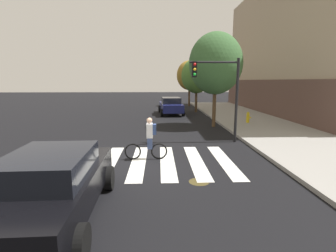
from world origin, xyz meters
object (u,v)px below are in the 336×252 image
object	(u,v)px
traffic_light_near	(221,86)
street_tree_near	(216,64)
sedan_near	(53,185)
street_tree_far	(189,75)
cyclist	(149,139)
fire_hydrant	(248,117)
sedan_mid	(171,106)
manhole_cover	(199,182)
street_tree_mid	(197,76)

from	to	relation	value
traffic_light_near	street_tree_near	world-z (taller)	street_tree_near
sedan_near	street_tree_far	bearing A→B (deg)	76.45
cyclist	fire_hydrant	world-z (taller)	cyclist
sedan_mid	fire_hydrant	bearing A→B (deg)	-48.29
fire_hydrant	street_tree_far	bearing A→B (deg)	100.60
fire_hydrant	street_tree_far	size ratio (longest dim) A/B	0.14
traffic_light_near	fire_hydrant	distance (m)	6.47
sedan_near	street_tree_far	world-z (taller)	street_tree_far
traffic_light_near	fire_hydrant	bearing A→B (deg)	56.77
manhole_cover	traffic_light_near	bearing A→B (deg)	70.06
manhole_cover	traffic_light_near	distance (m)	6.11
sedan_mid	traffic_light_near	world-z (taller)	traffic_light_near
fire_hydrant	street_tree_far	xyz separation A→B (m)	(-2.56, 13.69, 3.22)
sedan_near	sedan_mid	xyz separation A→B (m)	(3.54, 17.95, -0.01)
cyclist	traffic_light_near	distance (m)	4.86
sedan_near	cyclist	size ratio (longest dim) A/B	2.72
fire_hydrant	street_tree_mid	distance (m)	8.42
manhole_cover	sedan_near	world-z (taller)	sedan_near
street_tree_near	street_tree_far	world-z (taller)	street_tree_near
fire_hydrant	street_tree_mid	xyz separation A→B (m)	(-2.64, 7.39, 3.05)
traffic_light_near	street_tree_near	distance (m)	4.60
street_tree_near	sedan_mid	bearing A→B (deg)	111.65
sedan_mid	cyclist	xyz separation A→B (m)	(-1.55, -13.66, 0.03)
sedan_mid	street_tree_mid	size ratio (longest dim) A/B	0.88
street_tree_near	street_tree_far	size ratio (longest dim) A/B	1.12
sedan_mid	traffic_light_near	bearing A→B (deg)	-79.99
sedan_near	cyclist	bearing A→B (deg)	65.13
manhole_cover	street_tree_near	xyz separation A→B (m)	(2.52, 9.42, 4.21)
traffic_light_near	street_tree_near	size ratio (longest dim) A/B	0.67
fire_hydrant	street_tree_mid	world-z (taller)	street_tree_mid
traffic_light_near	street_tree_far	xyz separation A→B (m)	(0.74, 18.74, 0.89)
manhole_cover	street_tree_far	bearing A→B (deg)	83.81
cyclist	fire_hydrant	bearing A→B (deg)	48.92
sedan_near	street_tree_mid	world-z (taller)	street_tree_mid
manhole_cover	traffic_light_near	size ratio (longest dim) A/B	0.15
manhole_cover	cyclist	world-z (taller)	cyclist
street_tree_near	cyclist	bearing A→B (deg)	-120.45
manhole_cover	fire_hydrant	size ratio (longest dim) A/B	0.82
manhole_cover	traffic_light_near	world-z (taller)	traffic_light_near
fire_hydrant	street_tree_near	xyz separation A→B (m)	(-2.62, -0.71, 3.68)
fire_hydrant	sedan_near	bearing A→B (deg)	-126.01
street_tree_far	sedan_mid	bearing A→B (deg)	-108.87
fire_hydrant	cyclist	bearing A→B (deg)	-131.08
sedan_near	traffic_light_near	xyz separation A→B (m)	(5.47, 7.02, 2.04)
cyclist	fire_hydrant	distance (m)	10.33
manhole_cover	street_tree_near	bearing A→B (deg)	74.99
traffic_light_near	fire_hydrant	world-z (taller)	traffic_light_near
street_tree_far	traffic_light_near	bearing A→B (deg)	-92.27
cyclist	street_tree_mid	world-z (taller)	street_tree_mid
fire_hydrant	street_tree_mid	size ratio (longest dim) A/B	0.15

